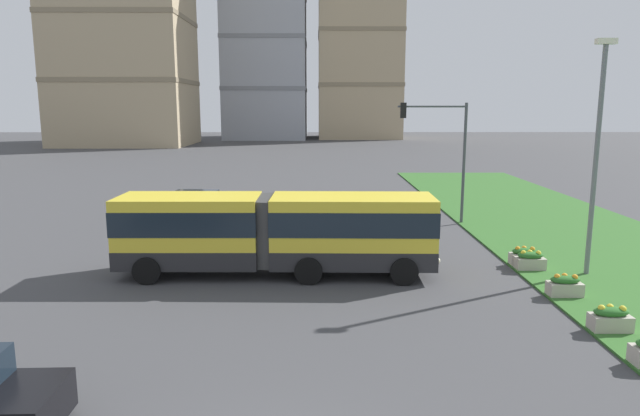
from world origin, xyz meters
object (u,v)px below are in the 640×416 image
Objects in this scene: traffic_light_far_right at (444,142)px; streetlight_median at (597,149)px; articulated_bus at (277,232)px; flower_planter_5 at (524,256)px; flower_planter_3 at (565,285)px; flower_planter_4 at (530,260)px; car_navy_sedan at (197,206)px; flower_planter_2 at (611,318)px; apartment_tower_centre at (360,9)px.

traffic_light_far_right is 0.75× the size of streetlight_median.
articulated_bus is 9.88m from flower_planter_5.
flower_planter_4 is at bearing 90.00° from flower_planter_3.
streetlight_median is (1.90, -1.26, 4.33)m from flower_planter_5.
flower_planter_4 and flower_planter_5 have the same top height.
flower_planter_4 is (0.00, 3.11, 0.00)m from flower_planter_3.
flower_planter_3 is 3.11m from flower_planter_4.
traffic_light_far_right is (-1.53, 8.91, 3.96)m from flower_planter_4.
articulated_bus is at bearing -64.00° from car_navy_sedan.
car_navy_sedan is 4.11× the size of flower_planter_2.
flower_planter_3 is at bearing 90.00° from flower_planter_2.
car_navy_sedan is 4.11× the size of flower_planter_5.
traffic_light_far_right reaches higher than flower_planter_3.
flower_planter_3 is 5.33m from streetlight_median.
flower_planter_3 is (14.95, -13.37, -0.33)m from car_navy_sedan.
traffic_light_far_right reaches higher than car_navy_sedan.
car_navy_sedan is 17.79m from flower_planter_5.
articulated_bus is 12.72m from traffic_light_far_right.
articulated_bus is at bearing 164.47° from flower_planter_3.
traffic_light_far_right is (-1.53, 12.02, 3.96)m from flower_planter_3.
apartment_tower_centre reaches higher than flower_planter_4.
articulated_bus is 2.63× the size of car_navy_sedan.
flower_planter_3 is at bearing -82.74° from traffic_light_far_right.
flower_planter_4 is at bearing -80.25° from traffic_light_far_right.
flower_planter_4 is 1.00× the size of flower_planter_5.
flower_planter_3 is at bearing -127.52° from streetlight_median.
flower_planter_2 is at bearing -84.17° from traffic_light_far_right.
apartment_tower_centre is at bearing 83.99° from articulated_bus.
traffic_light_far_right is at bearing 97.26° from flower_planter_3.
car_navy_sedan is 4.11× the size of flower_planter_3.
streetlight_median is at bearing -33.49° from flower_planter_5.
flower_planter_2 is at bearing -90.00° from flower_planter_5.
streetlight_median is at bearing -1.16° from articulated_bus.
streetlight_median is at bearing -18.53° from flower_planter_4.
traffic_light_far_right is (8.22, 9.32, 2.74)m from articulated_bus.
traffic_light_far_right is (-1.53, 14.99, 3.96)m from flower_planter_2.
streetlight_median reaches higher than car_navy_sedan.
flower_planter_5 is at bearing 90.00° from flower_planter_3.
articulated_bus reaches higher than flower_planter_2.
flower_planter_4 is (9.75, 0.40, -1.23)m from articulated_bus.
flower_planter_4 is 0.62m from flower_planter_5.
car_navy_sedan is at bearing 138.19° from flower_planter_3.
articulated_bus is at bearing 178.84° from streetlight_median.
flower_planter_2 is 101.80m from apartment_tower_centre.
streetlight_median is (11.65, -0.24, 3.10)m from articulated_bus.
traffic_light_far_right is at bearing -5.73° from car_navy_sedan.
articulated_bus reaches higher than car_navy_sedan.
flower_planter_4 is 9.87m from traffic_light_far_right.
apartment_tower_centre is at bearing 89.96° from flower_planter_5.
articulated_bus is 11.35m from flower_planter_2.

